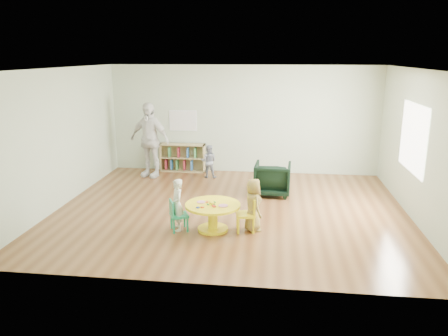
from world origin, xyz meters
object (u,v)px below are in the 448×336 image
child_left (177,205)px  bookshelf (182,158)px  activity_table (213,212)px  toddler (209,161)px  kid_chair_right (248,213)px  adult_caretaker (149,140)px  kid_chair_left (177,214)px  armchair (272,179)px  child_right (253,205)px

child_left → bookshelf: bearing=166.6°
activity_table → child_left: child_left is taller
activity_table → toddler: bearing=100.2°
activity_table → child_left: (-0.63, -0.06, 0.13)m
kid_chair_right → toddler: (-1.23, 3.36, 0.09)m
child_left → adult_caretaker: size_ratio=0.49×
activity_table → child_left: size_ratio=1.05×
kid_chair_left → kid_chair_right: kid_chair_right is taller
armchair → child_right: 2.14m
kid_chair_left → bookshelf: 4.13m
kid_chair_left → armchair: size_ratio=0.71×
bookshelf → kid_chair_left: bearing=-79.2°
child_left → toddler: 3.46m
armchair → kid_chair_right: bearing=82.3°
kid_chair_right → kid_chair_left: bearing=87.8°
child_left → adult_caretaker: bearing=179.2°
child_right → adult_caretaker: 4.36m
activity_table → toddler: 3.46m
activity_table → child_right: 0.73m
kid_chair_right → armchair: bearing=-19.0°
bookshelf → adult_caretaker: adult_caretaker is taller
armchair → activity_table: bearing=67.8°
bookshelf → adult_caretaker: size_ratio=0.63×
activity_table → child_right: bearing=6.4°
activity_table → kid_chair_right: size_ratio=1.59×
child_right → kid_chair_left: bearing=73.8°
activity_table → adult_caretaker: adult_caretaker is taller
activity_table → armchair: bearing=65.1°
kid_chair_left → bookshelf: bearing=166.7°
kid_chair_right → child_left: size_ratio=0.66×
child_left → child_right: child_right is taller
kid_chair_right → child_left: child_left is taller
child_left → kid_chair_right: bearing=70.2°
activity_table → armchair: 2.42m
activity_table → child_right: size_ratio=1.03×
kid_chair_right → child_right: (0.08, 0.04, 0.15)m
armchair → bookshelf: bearing=-33.1°
kid_chair_left → child_left: 0.17m
bookshelf → activity_table: bearing=-70.4°
bookshelf → kid_chair_right: bearing=-62.6°
kid_chair_left → armchair: 2.83m
kid_chair_right → armchair: size_ratio=0.77×
adult_caretaker → child_left: bearing=-48.9°
kid_chair_right → toddler: toddler is taller
activity_table → kid_chair_left: size_ratio=1.73×
kid_chair_right → adult_caretaker: size_ratio=0.33×
toddler → child_right: bearing=113.1°
activity_table → bookshelf: bookshelf is taller
child_left → toddler: child_left is taller
adult_caretaker → toddler: bearing=19.2°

